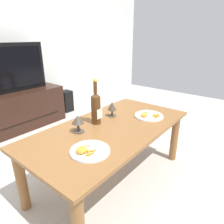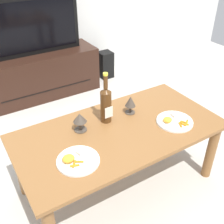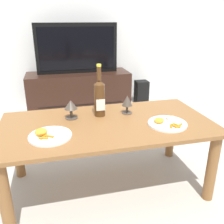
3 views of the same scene
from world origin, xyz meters
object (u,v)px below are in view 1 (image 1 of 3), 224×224
Objects in this scene: floor_speaker at (66,101)px; dinner_plate_right at (149,116)px; tv_screen at (6,69)px; dining_table at (111,136)px; goblet_right at (112,107)px; dinner_plate_left at (89,150)px; wine_bottle at (96,107)px; tv_stand at (14,111)px; goblet_left at (78,121)px.

floor_speaker is 1.89m from dinner_plate_right.
tv_screen is 3.95× the size of dinner_plate_right.
goblet_right reaches higher than dining_table.
dinner_plate_right is (-0.50, -1.79, 0.35)m from floor_speaker.
tv_screen is 1.83m from dinner_plate_left.
wine_bottle is at bearing 145.68° from dinner_plate_right.
tv_screen is at bearing 89.36° from wine_bottle.
wine_bottle is (-0.02, 0.14, 0.22)m from dining_table.
tv_stand is (-0.01, 1.64, -0.17)m from dining_table.
floor_speaker is 2.20m from dinner_plate_left.
dining_table reaches higher than floor_speaker.
tv_screen is 1.53m from goblet_left.
goblet_left is 0.52× the size of dinner_plate_left.
tv_screen is 1.51m from wine_bottle.
wine_bottle is at bearing -90.64° from tv_screen.
goblet_right is 0.62m from dinner_plate_left.
tv_screen reaches higher than tv_stand.
wine_bottle reaches higher than tv_stand.
wine_bottle is at bearing 178.63° from goblet_right.
goblet_right is at bearing -83.04° from tv_stand.
goblet_left is (-0.22, -1.50, -0.21)m from tv_screen.
goblet_left is (-0.22, -1.51, 0.34)m from tv_stand.
tv_stand is 0.55m from tv_screen.
goblet_left is at bearing -98.21° from tv_stand.
tv_stand is at bearing 90.00° from tv_screen.
dining_table is 3.82× the size of wine_bottle.
dinner_plate_right is at bearing -54.02° from goblet_right.
tv_stand is at bearing 78.23° from dinner_plate_left.
tv_screen is at bearing 81.78° from goblet_left.
floor_speaker is (0.87, 0.02, -0.64)m from tv_screen.
tv_stand is at bearing 96.96° from goblet_right.
dinner_plate_left is at bearing 179.87° from dinner_plate_right.
dining_table is 0.31m from goblet_left.
dinner_plate_right reaches higher than dining_table.
floor_speaker is 1.35× the size of dinner_plate_right.
wine_bottle is 1.46× the size of dinner_plate_left.
dinner_plate_right is (0.37, -1.77, 0.27)m from tv_stand.
tv_stand is 3.77× the size of floor_speaker.
goblet_right reaches higher than tv_stand.
tv_stand is 1.83m from dinner_plate_right.
floor_speaker is at bearing 65.67° from goblet_right.
wine_bottle is (-0.02, -1.50, 0.40)m from tv_stand.
tv_screen is at bearing 96.97° from goblet_right.
goblet_left is (-0.22, 0.13, 0.17)m from dining_table.
tv_stand is 9.90× the size of goblet_left.
wine_bottle is 1.44× the size of dinner_plate_right.
tv_screen is 1.53m from goblet_right.
wine_bottle is 2.79× the size of goblet_left.
tv_screen is at bearing -90.00° from tv_stand.
dining_table is at bearing -89.76° from tv_stand.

